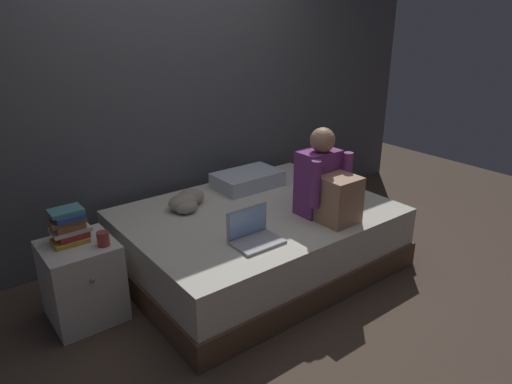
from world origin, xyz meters
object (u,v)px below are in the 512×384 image
object	(u,v)px
laptop	(253,234)
pillow	(247,179)
nightstand	(83,281)
clothes_pile	(187,201)
book_stack	(69,226)
mug	(103,239)
person_sitting	(326,184)
bed	(258,239)

from	to	relation	value
laptop	pillow	bearing A→B (deg)	55.42
nightstand	pillow	size ratio (longest dim) A/B	0.96
laptop	clothes_pile	bearing A→B (deg)	95.07
book_stack	nightstand	bearing A→B (deg)	-76.84
pillow	laptop	bearing A→B (deg)	-124.58
laptop	mug	xyz separation A→B (m)	(-0.83, 0.45, 0.04)
clothes_pile	pillow	bearing A→B (deg)	7.46
mug	person_sitting	bearing A→B (deg)	-16.61
mug	clothes_pile	world-z (taller)	mug
nightstand	book_stack	distance (m)	0.38
person_sitting	clothes_pile	distance (m)	1.07
person_sitting	book_stack	size ratio (longest dim) A/B	2.79
pillow	mug	distance (m)	1.46
nightstand	person_sitting	world-z (taller)	person_sitting
nightstand	pillow	world-z (taller)	pillow
bed	clothes_pile	distance (m)	0.62
book_stack	laptop	bearing A→B (deg)	-32.77
person_sitting	pillow	xyz separation A→B (m)	(-0.09, 0.84, -0.19)
nightstand	clothes_pile	xyz separation A→B (m)	(0.89, 0.19, 0.27)
bed	clothes_pile	xyz separation A→B (m)	(-0.41, 0.37, 0.30)
nightstand	laptop	distance (m)	1.15
laptop	clothes_pile	distance (m)	0.76
nightstand	laptop	bearing A→B (deg)	-30.62
person_sitting	laptop	world-z (taller)	person_sitting
clothes_pile	mug	bearing A→B (deg)	-158.14
pillow	clothes_pile	world-z (taller)	pillow
laptop	mug	distance (m)	0.95
pillow	nightstand	bearing A→B (deg)	-170.01
clothes_pile	person_sitting	bearing A→B (deg)	-45.79
bed	mug	xyz separation A→B (m)	(-1.17, 0.06, 0.34)
person_sitting	mug	bearing A→B (deg)	163.39
nightstand	book_stack	bearing A→B (deg)	103.16
laptop	book_stack	bearing A→B (deg)	147.23
person_sitting	mug	world-z (taller)	person_sitting
bed	person_sitting	bearing A→B (deg)	-49.90
nightstand	bed	bearing A→B (deg)	-7.83
clothes_pile	bed	bearing A→B (deg)	-41.98
laptop	book_stack	world-z (taller)	book_stack
bed	mug	bearing A→B (deg)	177.12
bed	laptop	bearing A→B (deg)	-131.00
bed	nightstand	bearing A→B (deg)	172.17
person_sitting	laptop	size ratio (longest dim) A/B	2.05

